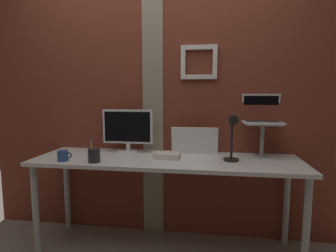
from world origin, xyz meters
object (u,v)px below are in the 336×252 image
object	(u,v)px
pen_cup	(94,155)
whiteboard_panel	(195,141)
laptop	(261,114)
desk_lamp	(232,133)
monitor	(128,129)
coffee_mug	(63,156)

from	to	relation	value
pen_cup	whiteboard_panel	bearing A→B (deg)	28.63
laptop	pen_cup	size ratio (longest dim) A/B	1.75
desk_lamp	whiteboard_panel	bearing A→B (deg)	139.20
laptop	desk_lamp	xyz separation A→B (m)	(-0.26, -0.30, -0.12)
whiteboard_panel	desk_lamp	bearing A→B (deg)	-40.80
monitor	whiteboard_panel	distance (m)	0.59
laptop	coffee_mug	size ratio (longest dim) A/B	2.71
laptop	desk_lamp	world-z (taller)	laptop
laptop	whiteboard_panel	bearing A→B (deg)	-174.81
desk_lamp	monitor	bearing A→B (deg)	165.05
pen_cup	coffee_mug	bearing A→B (deg)	179.95
desk_lamp	pen_cup	xyz separation A→B (m)	(-1.03, -0.15, -0.17)
laptop	monitor	bearing A→B (deg)	-176.51
whiteboard_panel	coffee_mug	bearing A→B (deg)	-157.86
monitor	coffee_mug	world-z (taller)	monitor
whiteboard_panel	coffee_mug	size ratio (longest dim) A/B	3.43
coffee_mug	laptop	bearing A→B (deg)	16.35
laptop	desk_lamp	bearing A→B (deg)	-130.50
whiteboard_panel	monitor	bearing A→B (deg)	-178.14
monitor	whiteboard_panel	bearing A→B (deg)	1.86
whiteboard_panel	desk_lamp	world-z (taller)	desk_lamp
desk_lamp	coffee_mug	world-z (taller)	desk_lamp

